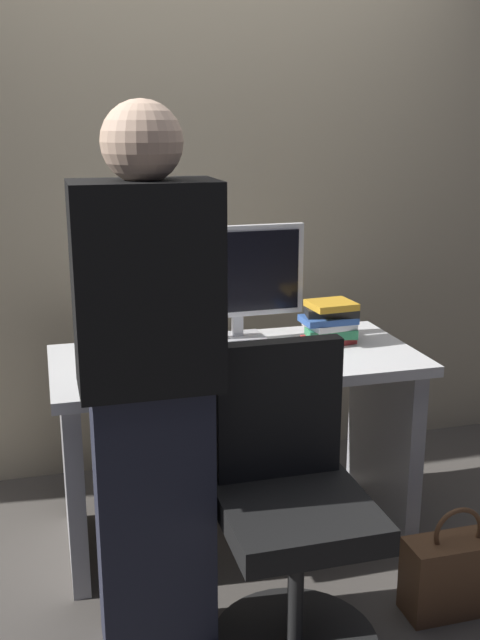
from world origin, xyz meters
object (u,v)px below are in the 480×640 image
object	(u,v)px
office_chair	(290,515)
person_at_desk	(150,389)
monitor	(238,276)
desk	(237,413)
cup_near_keyboard	(142,357)
handbag	(455,573)
keyboard	(228,358)
book_stack	(330,322)
mouse	(296,349)

from	to	relation	value
office_chair	person_at_desk	distance (m)	0.58
monitor	person_at_desk	bearing A→B (deg)	-121.67
desk	monitor	xyz separation A→B (m)	(0.06, 0.20, 0.49)
person_at_desk	cup_near_keyboard	distance (m)	0.48
person_at_desk	monitor	distance (m)	0.89
handbag	person_at_desk	bearing A→B (deg)	173.40
monitor	handbag	size ratio (longest dim) A/B	1.43
monitor	office_chair	bearing A→B (deg)	-94.23
person_at_desk	monitor	size ratio (longest dim) A/B	3.03
keyboard	book_stack	size ratio (longest dim) A/B	1.87
desk	handbag	distance (m)	0.95
person_at_desk	keyboard	world-z (taller)	person_at_desk
book_stack	mouse	bearing A→B (deg)	-151.23
monitor	mouse	world-z (taller)	monitor
desk	cup_near_keyboard	xyz separation A→B (m)	(-0.36, -0.07, 0.28)
mouse	cup_near_keyboard	distance (m)	0.59
person_at_desk	office_chair	bearing A→B (deg)	-12.99
monitor	keyboard	size ratio (longest dim) A/B	1.26
office_chair	book_stack	distance (m)	0.90
person_at_desk	keyboard	size ratio (longest dim) A/B	3.81
desk	monitor	world-z (taller)	monitor
person_at_desk	cup_near_keyboard	xyz separation A→B (m)	(0.04, 0.47, -0.06)
book_stack	desk	bearing A→B (deg)	-170.99
book_stack	handbag	distance (m)	1.01
cup_near_keyboard	handbag	xyz separation A→B (m)	(0.93, -0.59, -0.65)
keyboard	mouse	world-z (taller)	mouse
desk	keyboard	size ratio (longest dim) A/B	3.16
keyboard	handbag	size ratio (longest dim) A/B	1.14
desk	cup_near_keyboard	world-z (taller)	cup_near_keyboard
person_at_desk	cup_near_keyboard	world-z (taller)	person_at_desk
keyboard	office_chair	bearing A→B (deg)	-84.46
person_at_desk	handbag	size ratio (longest dim) A/B	4.34
keyboard	book_stack	bearing A→B (deg)	16.19
desk	office_chair	bearing A→B (deg)	-90.28
office_chair	person_at_desk	xyz separation A→B (m)	(-0.40, 0.09, 0.41)
handbag	keyboard	bearing A→B (deg)	135.77
book_stack	monitor	bearing A→B (deg)	157.60
office_chair	keyboard	distance (m)	0.66
keyboard	book_stack	distance (m)	0.47
office_chair	person_at_desk	bearing A→B (deg)	167.01
monitor	keyboard	world-z (taller)	monitor
mouse	book_stack	world-z (taller)	book_stack
office_chair	handbag	distance (m)	0.64
monitor	keyboard	bearing A→B (deg)	-112.32
office_chair	desk	bearing A→B (deg)	89.72
mouse	monitor	bearing A→B (deg)	125.47
desk	mouse	distance (m)	0.34
mouse	book_stack	bearing A→B (deg)	28.77
office_chair	mouse	xyz separation A→B (m)	(0.23, 0.61, 0.33)
desk	mouse	world-z (taller)	mouse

